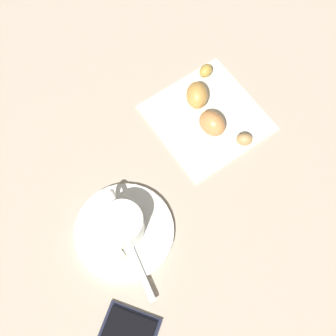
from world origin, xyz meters
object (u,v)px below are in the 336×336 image
at_px(saucer, 124,231).
at_px(espresso_cup, 122,223).
at_px(sugar_packet, 108,243).
at_px(croissant, 207,108).
at_px(teaspoon, 126,239).
at_px(napkin, 207,117).

relative_size(saucer, espresso_cup, 1.79).
xyz_separation_m(espresso_cup, sugar_packet, (0.03, 0.00, -0.02)).
bearing_deg(croissant, teaspoon, 15.92).
height_order(napkin, croissant, croissant).
distance_m(espresso_cup, teaspoon, 0.03).
bearing_deg(saucer, sugar_packet, -3.17).
bearing_deg(teaspoon, napkin, -164.85).
bearing_deg(napkin, saucer, 12.72).
bearing_deg(teaspoon, croissant, -164.08).
bearing_deg(saucer, croissant, -166.45).
bearing_deg(espresso_cup, napkin, -167.83).
bearing_deg(espresso_cup, teaspoon, 59.90).
xyz_separation_m(sugar_packet, croissant, (-0.25, -0.05, 0.01)).
distance_m(sugar_packet, napkin, 0.26).
relative_size(saucer, teaspoon, 1.03).
xyz_separation_m(espresso_cup, croissant, (-0.22, -0.05, -0.01)).
height_order(espresso_cup, croissant, espresso_cup).
relative_size(teaspoon, croissant, 0.89).
relative_size(espresso_cup, teaspoon, 0.58).
distance_m(saucer, espresso_cup, 0.03).
xyz_separation_m(saucer, napkin, (-0.22, -0.05, -0.00)).
bearing_deg(napkin, sugar_packet, 11.00).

